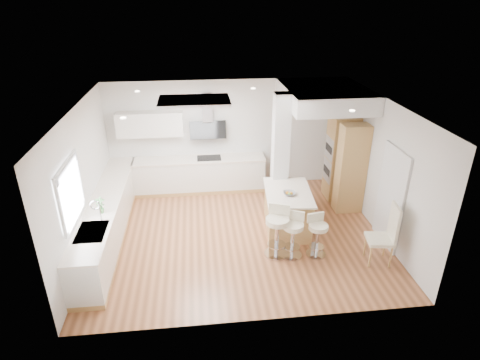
{
  "coord_description": "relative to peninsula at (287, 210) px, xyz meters",
  "views": [
    {
      "loc": [
        -0.78,
        -7.23,
        4.71
      ],
      "look_at": [
        0.08,
        0.4,
        1.1
      ],
      "focal_mm": 30.0,
      "sensor_mm": 36.0,
      "label": 1
    }
  ],
  "objects": [
    {
      "name": "window_left",
      "position": [
        -4.04,
        -1.07,
        1.25
      ],
      "size": [
        0.06,
        1.28,
        1.07
      ],
      "color": "silver",
      "rests_on": "ground"
    },
    {
      "name": "peninsula",
      "position": [
        0.0,
        0.0,
        0.0
      ],
      "size": [
        1.09,
        1.53,
        0.95
      ],
      "rotation": [
        0.0,
        0.0,
        -0.1
      ],
      "color": "tan",
      "rests_on": "ground"
    },
    {
      "name": "wall_right",
      "position": [
        1.91,
        -0.17,
        0.95
      ],
      "size": [
        0.04,
        5.0,
        2.8
      ],
      "primitive_type": "cube",
      "color": "silver",
      "rests_on": "ground"
    },
    {
      "name": "oven_column",
      "position": [
        1.59,
        1.06,
        0.6
      ],
      "size": [
        0.63,
        1.21,
        2.1
      ],
      "color": "tan",
      "rests_on": "ground"
    },
    {
      "name": "counter_left",
      "position": [
        -3.79,
        0.06,
        0.01
      ],
      "size": [
        0.63,
        4.5,
        1.35
      ],
      "color": "tan",
      "rests_on": "ground"
    },
    {
      "name": "skylight",
      "position": [
        -1.88,
        0.43,
        2.32
      ],
      "size": [
        4.1,
        2.1,
        0.06
      ],
      "color": "silver",
      "rests_on": "ground"
    },
    {
      "name": "doorway_right",
      "position": [
        1.89,
        -0.77,
        0.55
      ],
      "size": [
        0.05,
        1.0,
        2.1
      ],
      "color": "#4B453B",
      "rests_on": "ground"
    },
    {
      "name": "wall_left",
      "position": [
        -4.09,
        -0.17,
        0.95
      ],
      "size": [
        0.04,
        5.0,
        2.8
      ],
      "primitive_type": "cube",
      "color": "silver",
      "rests_on": "ground"
    },
    {
      "name": "counter_back",
      "position": [
        -2.0,
        2.06,
        0.25
      ],
      "size": [
        3.62,
        0.63,
        2.5
      ],
      "color": "tan",
      "rests_on": "ground"
    },
    {
      "name": "pillar",
      "position": [
        -0.04,
        0.78,
        0.95
      ],
      "size": [
        0.35,
        0.35,
        2.8
      ],
      "color": "silver",
      "rests_on": "ground"
    },
    {
      "name": "bar_stool_a",
      "position": [
        -0.41,
        -0.95,
        0.14
      ],
      "size": [
        0.61,
        0.61,
        1.05
      ],
      "rotation": [
        0.0,
        0.0,
        -0.38
      ],
      "color": "silver",
      "rests_on": "ground"
    },
    {
      "name": "bar_stool_c",
      "position": [
        0.35,
        -1.05,
        0.04
      ],
      "size": [
        0.45,
        0.45,
        0.87
      ],
      "rotation": [
        0.0,
        0.0,
        0.18
      ],
      "color": "silver",
      "rests_on": "ground"
    },
    {
      "name": "bar_stool_b",
      "position": [
        -0.12,
        -1.03,
        0.08
      ],
      "size": [
        0.55,
        0.55,
        0.93
      ],
      "rotation": [
        0.0,
        0.0,
        -0.4
      ],
      "color": "silver",
      "rests_on": "ground"
    },
    {
      "name": "ground",
      "position": [
        -1.09,
        -0.17,
        -0.45
      ],
      "size": [
        6.0,
        6.0,
        0.0
      ],
      "primitive_type": "plane",
      "color": "#A4633C",
      "rests_on": "ground"
    },
    {
      "name": "ceiling",
      "position": [
        -1.09,
        -0.17,
        -0.45
      ],
      "size": [
        6.0,
        5.0,
        0.02
      ],
      "primitive_type": "cube",
      "color": "silver",
      "rests_on": "ground"
    },
    {
      "name": "soffit",
      "position": [
        1.01,
        1.23,
        2.15
      ],
      "size": [
        1.78,
        2.2,
        0.4
      ],
      "color": "silver",
      "rests_on": "ground"
    },
    {
      "name": "dining_chair",
      "position": [
        1.56,
        -1.42,
        0.2
      ],
      "size": [
        0.54,
        0.54,
        1.22
      ],
      "rotation": [
        0.0,
        0.0,
        -0.15
      ],
      "color": "beige",
      "rests_on": "ground"
    },
    {
      "name": "wall_back",
      "position": [
        -1.09,
        2.33,
        0.95
      ],
      "size": [
        6.0,
        0.04,
        2.8
      ],
      "primitive_type": "cube",
      "color": "silver",
      "rests_on": "ground"
    }
  ]
}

